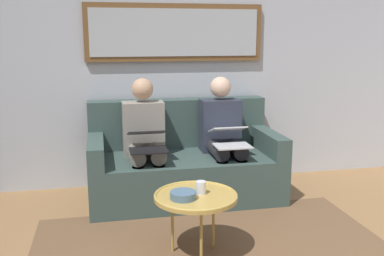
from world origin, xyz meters
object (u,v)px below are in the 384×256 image
Objects in this scene: cup at (201,188)px; framed_mirror at (175,33)px; laptop_silver at (230,136)px; person_right at (145,137)px; bowl at (183,195)px; coffee_table at (196,197)px; person_left at (223,133)px; couch at (183,164)px; laptop_black at (147,140)px.

framed_mirror is at bearing -93.65° from cup.
laptop_silver is 0.78m from person_right.
bowl is 1.15m from laptop_silver.
cup is 0.15m from bowl.
coffee_table is 0.51× the size of person_right.
person_left reaches higher than cup.
person_left is at bearing -112.69° from cup.
couch reaches higher than laptop_black.
couch is 4.59× the size of laptop_black.
couch reaches higher than coffee_table.
coffee_table is at bearing 60.74° from laptop_silver.
couch is 19.65× the size of cup.
laptop_black is at bearing 0.20° from laptop_silver.
bowl is 1.35m from person_left.
framed_mirror is at bearing -118.28° from laptop_black.
bowl is at bearing 96.36° from person_right.
couch is 3.06× the size of coffee_table.
laptop_silver is at bearing -179.80° from laptop_black.
person_right is at bearing -83.64° from bowl.
bowl is at bearing 27.20° from coffee_table.
laptop_silver reaches higher than laptop_black.
framed_mirror is 1.96m from coffee_table.
framed_mirror reaches higher than laptop_black.
cup is (0.10, 1.20, 0.18)m from couch.
person_right reaches higher than laptop_black.
coffee_table is 0.51× the size of person_left.
cup is 0.23× the size of laptop_black.
bowl is 0.46× the size of laptop_silver.
person_right is at bearing 0.00° from person_left.
framed_mirror is 19.74× the size of cup.
laptop_black reaches higher than cup.
laptop_silver is 0.34× the size of person_right.
couch is 0.58m from laptop_black.
person_left is at bearing -116.99° from bowl.
framed_mirror reaches higher than person_left.
framed_mirror reaches higher than coffee_table.
coffee_table is 1.49× the size of laptop_silver.
coffee_table is at bearing 22.15° from cup.
person_right is at bearing -90.00° from laptop_black.
cup is 0.08× the size of person_left.
bowl is (0.24, 1.27, 0.16)m from couch.
coffee_table is 6.42× the size of cup.
person_right is 2.96× the size of laptop_black.
couch is at bearing -169.65° from person_right.
couch is 1.55× the size of person_right.
couch is 4.55× the size of laptop_silver.
couch is at bearing -10.35° from person_left.
person_right is (0.23, -1.15, 0.17)m from coffee_table.
person_left is 0.23m from laptop_silver.
person_left and person_right have the same top height.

